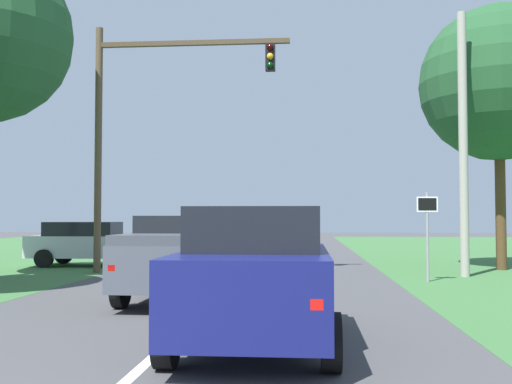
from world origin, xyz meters
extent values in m
plane|color=#424244|center=(0.00, 9.57, 0.00)|extent=(120.00, 120.00, 0.00)
cube|color=navy|center=(1.33, 5.50, 0.88)|extent=(2.02, 4.42, 1.03)
cube|color=black|center=(1.33, 5.72, 1.70)|extent=(1.78, 2.74, 0.61)
cube|color=red|center=(0.50, 3.32, 0.93)|extent=(0.14, 0.06, 0.12)
cube|color=red|center=(2.15, 3.32, 0.93)|extent=(0.14, 0.06, 0.12)
cylinder|color=black|center=(0.32, 6.87, 0.36)|extent=(0.24, 0.72, 0.72)
cylinder|color=black|center=(2.34, 6.87, 0.36)|extent=(0.24, 0.72, 0.72)
cylinder|color=black|center=(0.32, 4.13, 0.36)|extent=(0.24, 0.72, 0.72)
cylinder|color=black|center=(2.33, 4.13, 0.36)|extent=(0.24, 0.72, 0.72)
cube|color=#4C515B|center=(-0.76, 10.55, 0.86)|extent=(2.06, 5.47, 0.92)
cube|color=black|center=(-0.77, 10.27, 1.61)|extent=(1.73, 2.10, 0.57)
cube|color=#41454E|center=(-0.81, 8.87, 1.42)|extent=(1.87, 2.11, 0.20)
cube|color=red|center=(-1.61, 7.89, 0.91)|extent=(0.14, 0.06, 0.12)
cube|color=red|center=(-0.05, 7.85, 0.91)|extent=(0.14, 0.06, 0.12)
cylinder|color=black|center=(-1.66, 12.25, 0.40)|extent=(0.25, 0.81, 0.80)
cylinder|color=black|center=(0.24, 12.20, 0.40)|extent=(0.25, 0.81, 0.80)
cylinder|color=black|center=(-1.76, 8.89, 0.40)|extent=(0.25, 0.81, 0.80)
cylinder|color=black|center=(0.15, 8.84, 0.40)|extent=(0.25, 0.81, 0.80)
cylinder|color=brown|center=(-4.98, 16.54, 4.16)|extent=(0.24, 0.24, 8.32)
cube|color=#4C3D2B|center=(-1.73, 16.54, 7.72)|extent=(6.50, 0.16, 0.16)
cube|color=black|center=(0.87, 16.54, 7.17)|extent=(0.32, 0.28, 0.90)
sphere|color=black|center=(0.87, 16.39, 7.47)|extent=(0.22, 0.22, 0.22)
sphere|color=orange|center=(0.87, 16.39, 7.17)|extent=(0.22, 0.22, 0.22)
sphere|color=black|center=(0.87, 16.39, 6.87)|extent=(0.22, 0.22, 0.22)
cylinder|color=gray|center=(5.54, 14.57, 1.29)|extent=(0.08, 0.08, 2.59)
cube|color=white|center=(5.54, 14.54, 2.24)|extent=(0.60, 0.03, 0.44)
cube|color=black|center=(5.54, 14.52, 2.24)|extent=(0.52, 0.01, 0.36)
cylinder|color=#4C351E|center=(8.92, 18.75, 2.29)|extent=(0.36, 0.36, 4.58)
sphere|color=#214D2A|center=(8.92, 18.75, 6.67)|extent=(5.57, 5.57, 5.57)
cube|color=silver|center=(-6.27, 19.25, 0.75)|extent=(4.41, 2.03, 0.81)
cube|color=black|center=(-6.49, 19.24, 1.42)|extent=(2.66, 1.75, 0.53)
cube|color=red|center=(-4.10, 18.52, 0.79)|extent=(0.06, 0.14, 0.12)
cube|color=red|center=(-4.14, 20.09, 0.79)|extent=(0.06, 0.14, 0.12)
cylinder|color=black|center=(-7.60, 18.25, 0.34)|extent=(0.69, 0.25, 0.68)
cylinder|color=black|center=(-7.65, 20.17, 0.34)|extent=(0.69, 0.25, 0.68)
cylinder|color=black|center=(-4.90, 18.32, 0.34)|extent=(0.69, 0.25, 0.68)
cylinder|color=black|center=(-4.95, 20.24, 0.34)|extent=(0.69, 0.25, 0.68)
cylinder|color=#9E998E|center=(6.99, 16.16, 4.20)|extent=(0.28, 0.28, 8.40)
camera|label=1|loc=(2.04, -3.21, 1.86)|focal=42.18mm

